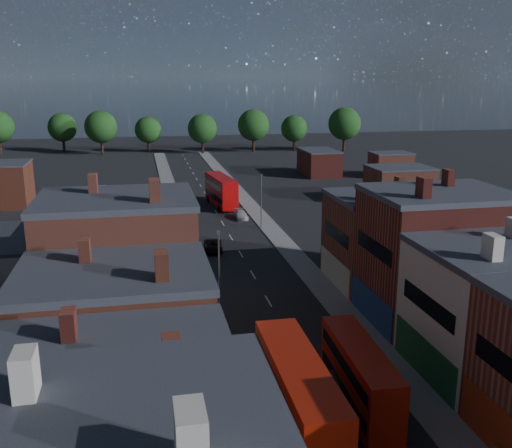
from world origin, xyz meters
name	(u,v)px	position (x,y,z in m)	size (l,w,h in m)	color
pavement_west	(188,252)	(-6.50, 50.00, 0.06)	(3.00, 200.00, 0.12)	gray
pavement_east	(286,246)	(6.50, 50.00, 0.06)	(3.00, 200.00, 0.12)	gray
lamp_post_2	(219,266)	(-5.20, 30.00, 4.70)	(0.25, 0.70, 8.12)	slate
lamp_post_3	(261,197)	(5.20, 60.00, 4.70)	(0.25, 0.70, 8.12)	slate
bus_0	(298,399)	(-3.25, 9.46, 2.92)	(3.26, 12.54, 5.41)	red
bus_1	(360,375)	(1.81, 12.17, 2.45)	(3.01, 10.59, 4.53)	#AB1B09
bus_2	(221,190)	(1.50, 76.19, 2.82)	(4.21, 12.34, 5.22)	#B90808
car_2	(213,246)	(-3.27, 50.09, 0.69)	(2.28, 4.95, 1.38)	black
car_3	(241,215)	(3.27, 66.42, 0.66)	(1.84, 4.53, 1.31)	silver
ped_1	(257,407)	(-5.30, 11.99, 1.05)	(0.91, 0.50, 1.87)	#45221B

